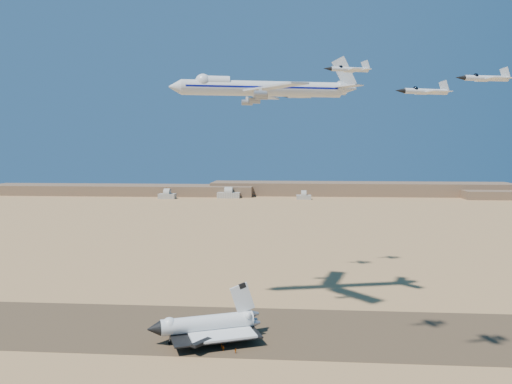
# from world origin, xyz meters

# --- Properties ---
(ground) EXTENTS (1200.00, 1200.00, 0.00)m
(ground) POSITION_xyz_m (0.00, 0.00, 0.00)
(ground) COLOR tan
(ground) RESTS_ON ground
(runway) EXTENTS (600.00, 50.00, 0.06)m
(runway) POSITION_xyz_m (0.00, 0.00, 0.03)
(runway) COLOR brown
(runway) RESTS_ON ground
(ridgeline) EXTENTS (960.00, 90.00, 18.00)m
(ridgeline) POSITION_xyz_m (65.32, 527.31, 7.63)
(ridgeline) COLOR #7D6445
(ridgeline) RESTS_ON ground
(hangars) EXTENTS (200.50, 29.50, 30.00)m
(hangars) POSITION_xyz_m (-64.00, 478.43, 4.83)
(hangars) COLOR #B0AC9C
(hangars) RESTS_ON ground
(shuttle) EXTENTS (39.45, 32.80, 19.19)m
(shuttle) POSITION_xyz_m (-1.63, -10.51, 5.16)
(shuttle) COLOR silver
(shuttle) RESTS_ON runway
(carrier_747) EXTENTS (75.53, 56.84, 18.80)m
(carrier_747) POSITION_xyz_m (13.13, 23.26, 89.36)
(carrier_747) COLOR silver
(crew_a) EXTENTS (0.48, 0.65, 1.65)m
(crew_a) POSITION_xyz_m (4.62, -17.31, 0.88)
(crew_a) COLOR #BC4C0B
(crew_a) RESTS_ON runway
(crew_b) EXTENTS (0.90, 0.87, 1.64)m
(crew_b) POSITION_xyz_m (9.66, -20.99, 0.88)
(crew_b) COLOR #BC4C0B
(crew_b) RESTS_ON runway
(crew_c) EXTENTS (1.20, 0.88, 1.84)m
(crew_c) POSITION_xyz_m (5.49, -19.60, 0.98)
(crew_c) COLOR #BC4C0B
(crew_c) RESTS_ON runway
(chase_jet_a) EXTENTS (14.13, 8.23, 3.60)m
(chase_jet_a) POSITION_xyz_m (43.79, -25.83, 88.75)
(chase_jet_a) COLOR silver
(chase_jet_b) EXTENTS (15.75, 9.25, 4.03)m
(chase_jet_b) POSITION_xyz_m (62.75, -37.30, 80.93)
(chase_jet_b) COLOR silver
(chase_jet_c) EXTENTS (14.63, 8.41, 3.71)m
(chase_jet_c) POSITION_xyz_m (75.60, -44.72, 83.24)
(chase_jet_c) COLOR silver
(chase_jet_e) EXTENTS (14.48, 7.88, 3.61)m
(chase_jet_e) POSITION_xyz_m (29.89, 74.53, 91.35)
(chase_jet_e) COLOR silver
(chase_jet_f) EXTENTS (14.12, 7.90, 3.54)m
(chase_jet_f) POSITION_xyz_m (48.39, 87.76, 94.04)
(chase_jet_f) COLOR silver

